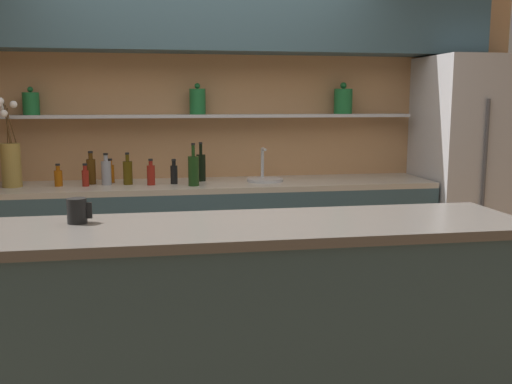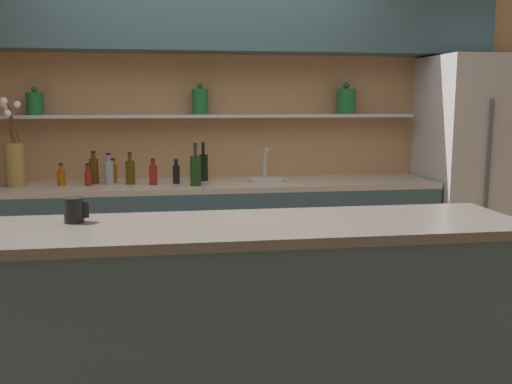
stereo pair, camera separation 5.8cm
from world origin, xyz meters
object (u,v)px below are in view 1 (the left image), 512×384
(sink_fixture, at_px, (265,178))
(bottle_sauce_5, at_px, (58,177))
(bottle_wine_1, at_px, (194,170))
(coffee_mug, at_px, (77,211))
(flower_vase, at_px, (10,159))
(bottle_sauce_4, at_px, (174,173))
(bottle_sauce_0, at_px, (151,174))
(bottle_sauce_2, at_px, (85,177))
(refrigerator, at_px, (476,175))
(bottle_spirit_9, at_px, (91,171))
(bottle_spirit_6, at_px, (106,172))
(bottle_oil_3, at_px, (128,172))
(bottle_sauce_7, at_px, (110,173))
(bottle_wine_8, at_px, (201,167))

(sink_fixture, xyz_separation_m, bottle_sauce_5, (-1.50, -0.01, 0.04))
(bottle_wine_1, distance_m, coffee_mug, 1.76)
(flower_vase, xyz_separation_m, bottle_sauce_4, (1.14, -0.03, -0.12))
(bottle_sauce_0, height_order, bottle_wine_1, bottle_wine_1)
(sink_fixture, distance_m, bottle_sauce_2, 1.31)
(refrigerator, distance_m, bottle_wine_1, 2.27)
(bottle_sauce_2, height_order, coffee_mug, coffee_mug)
(coffee_mug, bearing_deg, bottle_sauce_0, 80.92)
(coffee_mug, bearing_deg, bottle_sauce_4, 75.98)
(bottle_sauce_5, bearing_deg, bottle_spirit_9, 17.90)
(bottle_sauce_4, xyz_separation_m, bottle_spirit_6, (-0.48, 0.04, 0.02))
(bottle_wine_1, relative_size, bottle_oil_3, 1.31)
(bottle_sauce_7, bearing_deg, bottle_sauce_0, -29.92)
(sink_fixture, xyz_separation_m, bottle_spirit_6, (-1.17, 0.01, 0.07))
(bottle_spirit_9, bearing_deg, refrigerator, -2.06)
(flower_vase, distance_m, bottle_sauce_2, 0.53)
(bottle_wine_1, distance_m, bottle_spirit_9, 0.76)
(bottle_wine_8, distance_m, coffee_mug, 2.01)
(sink_fixture, distance_m, bottle_spirit_6, 1.17)
(sink_fixture, bearing_deg, bottle_oil_3, -179.53)
(bottle_wine_1, height_order, bottle_sauce_7, bottle_wine_1)
(bottle_spirit_6, bearing_deg, coffee_mug, -88.79)
(bottle_wine_1, relative_size, bottle_sauce_5, 1.89)
(bottle_spirit_9, bearing_deg, bottle_sauce_2, -105.76)
(bottle_wine_8, relative_size, coffee_mug, 2.83)
(refrigerator, xyz_separation_m, bottle_sauce_5, (-3.22, 0.04, 0.05))
(flower_vase, distance_m, bottle_sauce_0, 0.98)
(sink_fixture, bearing_deg, bottle_sauce_7, 174.50)
(bottle_sauce_0, height_order, bottle_spirit_9, bottle_spirit_9)
(bottle_sauce_0, bearing_deg, bottle_sauce_2, 178.26)
(bottle_wine_1, relative_size, bottle_spirit_9, 1.26)
(bottle_spirit_6, xyz_separation_m, bottle_sauce_7, (0.02, 0.10, -0.02))
(bottle_sauce_7, bearing_deg, bottle_spirit_6, -100.93)
(bottle_wine_1, distance_m, bottle_spirit_6, 0.64)
(bottle_oil_3, xyz_separation_m, bottle_spirit_9, (-0.26, 0.07, 0.01))
(flower_vase, distance_m, bottle_wine_8, 1.35)
(bottle_sauce_7, height_order, coffee_mug, coffee_mug)
(bottle_sauce_4, bearing_deg, bottle_spirit_6, 175.82)
(bottle_sauce_0, bearing_deg, sink_fixture, 4.15)
(bottle_spirit_6, relative_size, bottle_spirit_9, 0.95)
(bottle_spirit_6, distance_m, bottle_wine_8, 0.70)
(bottle_wine_8, height_order, bottle_spirit_9, bottle_wine_8)
(bottle_sauce_2, bearing_deg, bottle_sauce_4, 1.70)
(bottle_oil_3, bearing_deg, bottle_spirit_9, 165.73)
(sink_fixture, relative_size, bottle_sauce_0, 1.45)
(bottle_oil_3, bearing_deg, flower_vase, 179.07)
(bottle_oil_3, xyz_separation_m, bottle_sauce_7, (-0.13, 0.12, -0.02))
(sink_fixture, relative_size, bottle_oil_3, 1.18)
(bottle_spirit_9, bearing_deg, bottle_sauce_7, 21.41)
(refrigerator, bearing_deg, bottle_spirit_6, 178.90)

